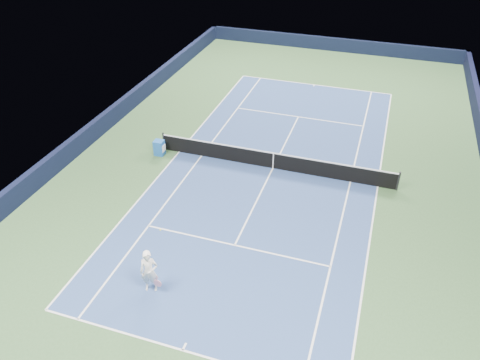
% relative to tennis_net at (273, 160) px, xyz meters
% --- Properties ---
extents(ground, '(40.00, 40.00, 0.00)m').
position_rel_tennis_net_xyz_m(ground, '(0.00, 0.00, -0.50)').
color(ground, '#32542E').
rests_on(ground, ground).
extents(wall_far, '(22.00, 0.35, 1.10)m').
position_rel_tennis_net_xyz_m(wall_far, '(0.00, 19.82, 0.05)').
color(wall_far, black).
rests_on(wall_far, ground).
extents(wall_left, '(0.35, 40.00, 1.10)m').
position_rel_tennis_net_xyz_m(wall_left, '(-10.82, 0.00, 0.05)').
color(wall_left, black).
rests_on(wall_left, ground).
extents(court_surface, '(10.97, 23.77, 0.01)m').
position_rel_tennis_net_xyz_m(court_surface, '(0.00, 0.00, -0.50)').
color(court_surface, navy).
rests_on(court_surface, ground).
extents(baseline_far, '(10.97, 0.08, 0.00)m').
position_rel_tennis_net_xyz_m(baseline_far, '(0.00, 11.88, -0.50)').
color(baseline_far, white).
rests_on(baseline_far, ground).
extents(baseline_near, '(10.97, 0.08, 0.00)m').
position_rel_tennis_net_xyz_m(baseline_near, '(0.00, -11.88, -0.50)').
color(baseline_near, white).
rests_on(baseline_near, ground).
extents(sideline_doubles_right, '(0.08, 23.77, 0.00)m').
position_rel_tennis_net_xyz_m(sideline_doubles_right, '(5.49, 0.00, -0.50)').
color(sideline_doubles_right, white).
rests_on(sideline_doubles_right, ground).
extents(sideline_doubles_left, '(0.08, 23.77, 0.00)m').
position_rel_tennis_net_xyz_m(sideline_doubles_left, '(-5.49, 0.00, -0.50)').
color(sideline_doubles_left, white).
rests_on(sideline_doubles_left, ground).
extents(sideline_singles_right, '(0.08, 23.77, 0.00)m').
position_rel_tennis_net_xyz_m(sideline_singles_right, '(4.12, 0.00, -0.50)').
color(sideline_singles_right, white).
rests_on(sideline_singles_right, ground).
extents(sideline_singles_left, '(0.08, 23.77, 0.00)m').
position_rel_tennis_net_xyz_m(sideline_singles_left, '(-4.12, 0.00, -0.50)').
color(sideline_singles_left, white).
rests_on(sideline_singles_left, ground).
extents(service_line_far, '(8.23, 0.08, 0.00)m').
position_rel_tennis_net_xyz_m(service_line_far, '(0.00, 6.40, -0.50)').
color(service_line_far, white).
rests_on(service_line_far, ground).
extents(service_line_near, '(8.23, 0.08, 0.00)m').
position_rel_tennis_net_xyz_m(service_line_near, '(0.00, -6.40, -0.50)').
color(service_line_near, white).
rests_on(service_line_near, ground).
extents(center_service_line, '(0.08, 12.80, 0.00)m').
position_rel_tennis_net_xyz_m(center_service_line, '(0.00, 0.00, -0.50)').
color(center_service_line, white).
rests_on(center_service_line, ground).
extents(center_mark_far, '(0.08, 0.30, 0.00)m').
position_rel_tennis_net_xyz_m(center_mark_far, '(0.00, 11.73, -0.50)').
color(center_mark_far, white).
rests_on(center_mark_far, ground).
extents(center_mark_near, '(0.08, 0.30, 0.00)m').
position_rel_tennis_net_xyz_m(center_mark_near, '(0.00, -11.73, -0.50)').
color(center_mark_near, white).
rests_on(center_mark_near, ground).
extents(tennis_net, '(12.90, 0.10, 1.07)m').
position_rel_tennis_net_xyz_m(tennis_net, '(0.00, 0.00, 0.00)').
color(tennis_net, black).
rests_on(tennis_net, ground).
extents(sponsor_cube, '(0.58, 0.51, 0.87)m').
position_rel_tennis_net_xyz_m(sponsor_cube, '(-6.40, -0.59, -0.07)').
color(sponsor_cube, '#1E5AB4').
rests_on(sponsor_cube, ground).
extents(tennis_player, '(0.88, 1.35, 2.21)m').
position_rel_tennis_net_xyz_m(tennis_player, '(-2.24, -9.73, 0.44)').
color(tennis_player, white).
rests_on(tennis_player, ground).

